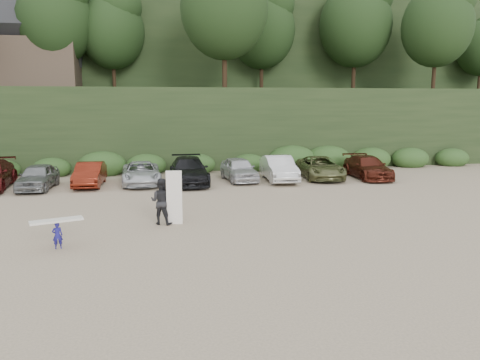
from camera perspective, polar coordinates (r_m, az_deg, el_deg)
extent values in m
plane|color=tan|center=(19.32, -4.09, -5.43)|extent=(120.00, 120.00, 0.00)
cube|color=black|center=(40.66, -7.69, 6.63)|extent=(80.00, 14.00, 6.00)
cube|color=black|center=(58.67, -8.73, 12.35)|extent=(90.00, 30.00, 16.00)
ellipsoid|color=black|center=(41.05, -7.94, 17.85)|extent=(66.00, 12.00, 10.00)
cube|color=#2B491E|center=(33.38, -7.87, 1.88)|extent=(46.20, 2.00, 1.20)
cube|color=brown|center=(43.81, -24.26, 12.65)|extent=(8.00, 6.00, 4.00)
imported|color=slate|center=(29.27, -23.42, 0.38)|extent=(1.92, 4.36, 1.46)
imported|color=maroon|center=(29.30, -17.85, 0.67)|extent=(1.62, 4.32, 1.41)
imported|color=silver|center=(29.11, -11.95, 0.82)|extent=(2.46, 5.00, 1.37)
imported|color=black|center=(28.89, -6.25, 1.15)|extent=(2.29, 5.54, 1.60)
imported|color=silver|center=(29.74, -0.13, 1.33)|extent=(2.11, 4.51, 1.49)
imported|color=silver|center=(29.84, 4.74, 1.43)|extent=(1.91, 4.91, 1.59)
imported|color=brown|center=(31.11, 9.77, 1.50)|extent=(2.79, 5.32, 1.43)
imported|color=#4E1C11|center=(31.94, 15.29, 1.52)|extent=(2.26, 5.08, 1.45)
imported|color=navy|center=(17.23, -21.36, -6.31)|extent=(0.38, 0.28, 0.94)
cube|color=silver|center=(17.10, -21.47, -4.61)|extent=(1.78, 0.99, 0.07)
imported|color=black|center=(19.39, -9.55, -2.58)|extent=(1.14, 1.03, 1.91)
cube|color=white|center=(19.15, -8.02, -2.16)|extent=(0.65, 0.36, 2.25)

